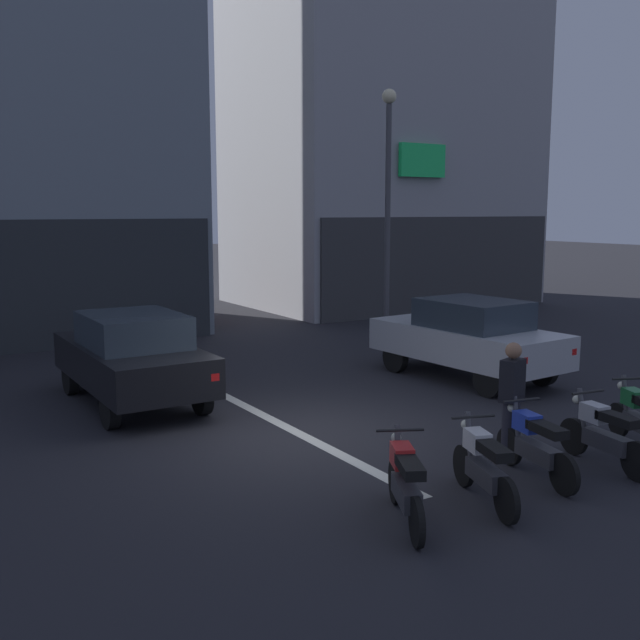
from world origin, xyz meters
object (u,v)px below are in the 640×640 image
at_px(street_lamp, 388,191).
at_px(motorcycle_red_row_leftmost, 405,483).
at_px(car_silver_parked_kerbside, 468,336).
at_px(motorcycle_white_row_left_mid, 484,466).
at_px(car_red_down_street, 160,294).
at_px(motorcycle_silver_row_right_mid, 604,434).
at_px(person_by_motorcycles, 512,402).
at_px(motorcycle_blue_row_centre, 535,444).
at_px(car_black_crossing_near, 132,355).

relative_size(street_lamp, motorcycle_red_row_leftmost, 4.17).
xyz_separation_m(car_silver_parked_kerbside, motorcycle_white_row_left_mid, (-4.32, -4.88, -0.43)).
bearing_deg(car_red_down_street, motorcycle_silver_row_right_mid, -87.74).
bearing_deg(person_by_motorcycles, car_silver_parked_kerbside, 53.36).
relative_size(street_lamp, motorcycle_silver_row_right_mid, 3.83).
bearing_deg(car_silver_parked_kerbside, motorcycle_red_row_leftmost, -138.47).
bearing_deg(motorcycle_white_row_left_mid, street_lamp, 59.41).
relative_size(car_silver_parked_kerbside, motorcycle_blue_row_centre, 2.55).
distance_m(car_black_crossing_near, motorcycle_red_row_leftmost, 6.56).
bearing_deg(person_by_motorcycles, motorcycle_red_row_leftmost, -162.32).
height_order(motorcycle_blue_row_centre, motorcycle_silver_row_right_mid, same).
relative_size(motorcycle_white_row_left_mid, motorcycle_silver_row_right_mid, 0.96).
height_order(street_lamp, motorcycle_white_row_left_mid, street_lamp).
bearing_deg(motorcycle_white_row_left_mid, car_red_down_street, 84.00).
bearing_deg(car_black_crossing_near, motorcycle_blue_row_centre, -62.82).
bearing_deg(person_by_motorcycles, car_black_crossing_near, 120.98).
height_order(street_lamp, motorcycle_blue_row_centre, street_lamp).
bearing_deg(street_lamp, motorcycle_red_row_leftmost, -125.85).
bearing_deg(motorcycle_blue_row_centre, car_red_down_street, 88.09).
relative_size(car_red_down_street, motorcycle_silver_row_right_mid, 2.54).
bearing_deg(car_black_crossing_near, car_silver_parked_kerbside, -14.44).
distance_m(car_black_crossing_near, car_red_down_street, 9.78).
bearing_deg(car_black_crossing_near, person_by_motorcycles, -59.02).
height_order(motorcycle_red_row_leftmost, motorcycle_silver_row_right_mid, same).
relative_size(car_black_crossing_near, person_by_motorcycles, 2.46).
bearing_deg(motorcycle_red_row_leftmost, street_lamp, 54.15).
height_order(street_lamp, motorcycle_red_row_leftmost, street_lamp).
height_order(car_black_crossing_near, person_by_motorcycles, person_by_motorcycles).
height_order(car_black_crossing_near, motorcycle_red_row_leftmost, car_black_crossing_near).
distance_m(car_black_crossing_near, car_silver_parked_kerbside, 6.64).
relative_size(car_black_crossing_near, motorcycle_white_row_left_mid, 2.56).
height_order(motorcycle_red_row_leftmost, person_by_motorcycles, person_by_motorcycles).
height_order(car_black_crossing_near, car_red_down_street, same).
relative_size(motorcycle_blue_row_centre, motorcycle_silver_row_right_mid, 0.99).
bearing_deg(car_black_crossing_near, motorcycle_silver_row_right_mid, -56.07).
bearing_deg(motorcycle_red_row_leftmost, motorcycle_silver_row_right_mid, -0.12).
distance_m(motorcycle_white_row_left_mid, motorcycle_silver_row_right_mid, 2.25).
relative_size(car_red_down_street, motorcycle_white_row_left_mid, 2.63).
distance_m(car_silver_parked_kerbside, motorcycle_silver_row_right_mid, 5.27).
relative_size(street_lamp, motorcycle_white_row_left_mid, 3.97).
xyz_separation_m(motorcycle_silver_row_right_mid, person_by_motorcycles, (-0.94, 0.78, 0.40)).
relative_size(car_red_down_street, street_lamp, 0.66).
bearing_deg(car_red_down_street, person_by_motorcycles, -91.27).
height_order(car_silver_parked_kerbside, person_by_motorcycles, person_by_motorcycles).
distance_m(car_red_down_street, street_lamp, 8.19).
relative_size(motorcycle_red_row_leftmost, person_by_motorcycles, 0.91).
bearing_deg(motorcycle_blue_row_centre, car_black_crossing_near, 117.18).
xyz_separation_m(car_black_crossing_near, car_red_down_street, (3.75, 9.04, 0.00)).
bearing_deg(car_black_crossing_near, motorcycle_red_row_leftmost, -81.32).
xyz_separation_m(car_silver_parked_kerbside, car_red_down_street, (-2.68, 10.69, 0.00)).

